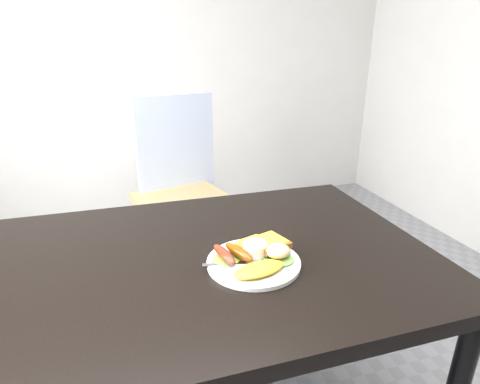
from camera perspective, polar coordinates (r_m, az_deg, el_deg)
name	(u,v)px	position (r m, az deg, el deg)	size (l,w,h in m)	color
room_back_panel	(142,37)	(3.11, -14.71, 21.86)	(4.00, 0.04, 2.70)	silver
dining_table	(205,261)	(1.02, -5.33, -10.40)	(1.20, 0.80, 0.04)	black
dining_chair	(184,202)	(2.15, -8.57, -1.50)	(0.48, 0.48, 0.06)	#A18757
person	(164,183)	(1.40, -11.47, 1.34)	(0.58, 0.38, 1.60)	navy
plate	(254,262)	(0.96, 2.08, -10.67)	(0.24, 0.24, 0.01)	white
lettuce_left	(227,258)	(0.95, -2.06, -10.06)	(0.07, 0.07, 0.01)	#629522
lettuce_right	(279,259)	(0.96, 5.92, -10.16)	(0.08, 0.07, 0.01)	olive
omelette	(259,269)	(0.90, 2.90, -11.67)	(0.13, 0.06, 0.02)	gold
sausage_a	(224,254)	(0.94, -2.41, -9.47)	(0.03, 0.11, 0.03)	#603115
sausage_b	(238,252)	(0.95, -0.23, -9.13)	(0.03, 0.11, 0.03)	#713603
ramekin	(255,249)	(0.97, 2.32, -8.73)	(0.06, 0.06, 0.04)	white
toast_a	(254,245)	(1.01, 2.21, -8.13)	(0.08, 0.08, 0.01)	olive
toast_b	(269,243)	(0.99, 4.49, -7.80)	(0.09, 0.09, 0.01)	brown
potato_salad	(278,251)	(0.95, 5.80, -8.92)	(0.06, 0.06, 0.03)	beige
fork	(237,264)	(0.94, -0.48, -10.85)	(0.17, 0.01, 0.00)	#ADAFB7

